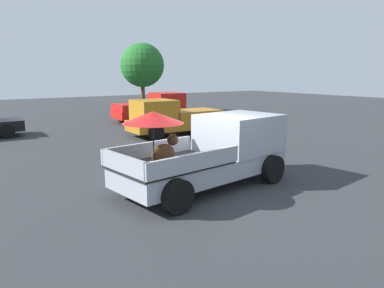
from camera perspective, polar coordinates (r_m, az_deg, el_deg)
name	(u,v)px	position (r m, az deg, el deg)	size (l,w,h in m)	color
ground_plane	(204,187)	(10.02, 1.90, -6.80)	(80.00, 80.00, 0.00)	#2D3033
pickup_truck_main	(214,150)	(10.02, 3.51, -1.00)	(5.25, 2.78, 2.22)	black
pickup_truck_red	(172,118)	(18.25, -3.15, 4.16)	(4.86, 2.30, 1.80)	black
pickup_truck_far	(154,108)	(23.66, -6.04, 5.71)	(4.81, 2.18, 1.80)	black
tree_by_lot	(142,65)	(29.54, -7.85, 12.19)	(3.46, 3.46, 5.43)	brown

